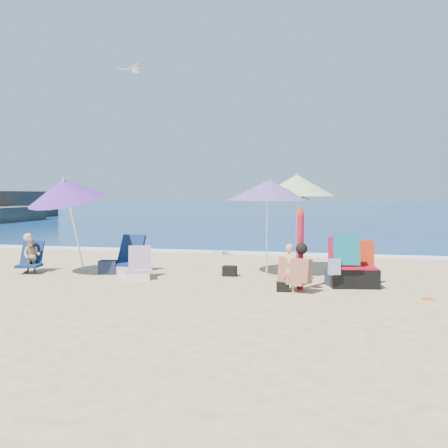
% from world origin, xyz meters
% --- Properties ---
extents(ground, '(120.00, 120.00, 0.00)m').
position_xyz_m(ground, '(0.00, 0.00, 0.00)').
color(ground, '#D8BC84').
rests_on(ground, ground).
extents(sea, '(120.00, 80.00, 0.12)m').
position_xyz_m(sea, '(0.00, 45.00, -0.05)').
color(sea, navy).
rests_on(sea, ground).
extents(foam, '(120.00, 0.50, 0.04)m').
position_xyz_m(foam, '(0.00, 5.10, 0.02)').
color(foam, white).
rests_on(foam, ground).
extents(umbrella_turquoise, '(2.19, 2.19, 2.01)m').
position_xyz_m(umbrella_turquoise, '(0.51, 1.64, 1.77)').
color(umbrella_turquoise, white).
rests_on(umbrella_turquoise, ground).
extents(umbrella_striped, '(1.76, 1.76, 2.15)m').
position_xyz_m(umbrella_striped, '(1.05, 2.17, 1.88)').
color(umbrella_striped, silver).
rests_on(umbrella_striped, ground).
extents(umbrella_blue, '(2.01, 2.05, 2.18)m').
position_xyz_m(umbrella_blue, '(-3.64, 0.82, 1.78)').
color(umbrella_blue, white).
rests_on(umbrella_blue, ground).
extents(furled_umbrella, '(0.17, 0.17, 1.49)m').
position_xyz_m(furled_umbrella, '(1.24, 0.30, 0.82)').
color(furled_umbrella, '#AA0C26').
rests_on(furled_umbrella, ground).
extents(chair_navy, '(0.68, 0.78, 0.80)m').
position_xyz_m(chair_navy, '(-2.52, 1.31, 0.21)').
color(chair_navy, '#0D224B').
rests_on(chair_navy, ground).
extents(chair_rainbow, '(0.64, 0.71, 0.64)m').
position_xyz_m(chair_rainbow, '(-1.97, 0.68, 0.17)').
color(chair_rainbow, '#EF7D54').
rests_on(chair_rainbow, ground).
extents(camp_chair_left, '(0.60, 0.55, 0.84)m').
position_xyz_m(camp_chair_left, '(2.36, 0.74, 0.25)').
color(camp_chair_left, '#A80C20').
rests_on(camp_chair_left, ground).
extents(camp_chair_right, '(0.61, 0.70, 0.95)m').
position_xyz_m(camp_chair_right, '(2.00, 0.65, 0.34)').
color(camp_chair_right, '#B20C24').
rests_on(camp_chair_right, ground).
extents(person_center, '(0.61, 0.60, 0.85)m').
position_xyz_m(person_center, '(1.12, 0.05, 0.41)').
color(person_center, tan).
rests_on(person_center, ground).
extents(person_left, '(0.61, 0.69, 0.85)m').
position_xyz_m(person_left, '(-4.51, 0.86, 0.39)').
color(person_left, tan).
rests_on(person_left, ground).
extents(bag_navy_a, '(0.42, 0.34, 0.29)m').
position_xyz_m(bag_navy_a, '(-2.83, 1.07, 0.14)').
color(bag_navy_a, '#1A223A').
rests_on(bag_navy_a, ground).
extents(bag_black_a, '(0.29, 0.21, 0.21)m').
position_xyz_m(bag_black_a, '(-0.26, 1.38, 0.10)').
color(bag_black_a, black).
rests_on(bag_black_a, ground).
extents(bag_tan, '(0.26, 0.20, 0.21)m').
position_xyz_m(bag_tan, '(1.24, 1.39, 0.11)').
color(bag_tan, tan).
rests_on(bag_tan, ground).
extents(bag_navy_b, '(0.43, 0.38, 0.27)m').
position_xyz_m(bag_navy_b, '(1.87, 0.82, 0.13)').
color(bag_navy_b, '#1A273A').
rests_on(bag_navy_b, ground).
extents(bag_black_b, '(0.24, 0.17, 0.17)m').
position_xyz_m(bag_black_b, '(0.96, 0.04, 0.09)').
color(bag_black_b, black).
rests_on(bag_black_b, ground).
extents(orange_item, '(0.20, 0.12, 0.03)m').
position_xyz_m(orange_item, '(3.29, -0.14, 0.01)').
color(orange_item, '#DB5917').
rests_on(orange_item, ground).
extents(seagull, '(0.72, 0.57, 0.14)m').
position_xyz_m(seagull, '(-2.77, 2.50, 4.61)').
color(seagull, white).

